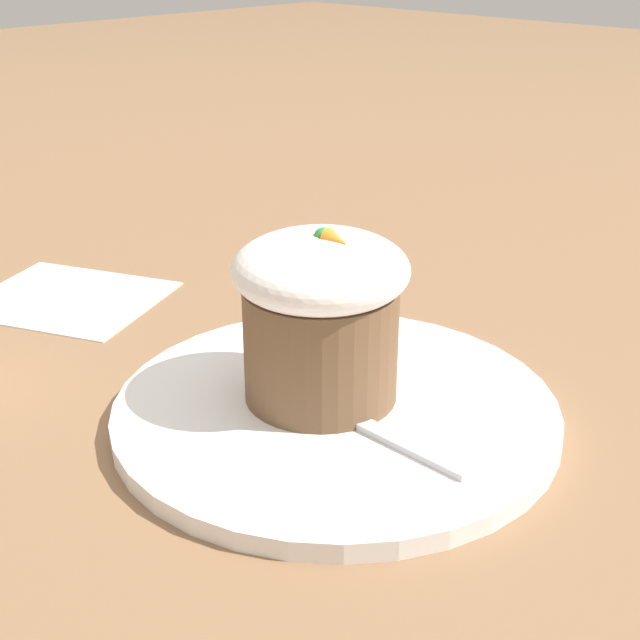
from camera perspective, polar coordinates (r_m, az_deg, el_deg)
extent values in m
plane|color=#846042|center=(0.52, 1.00, -6.35)|extent=(4.00, 4.00, 0.00)
cylinder|color=white|center=(0.52, 1.00, -5.81)|extent=(0.26, 0.26, 0.01)
cylinder|color=brown|center=(0.51, 0.00, -1.49)|extent=(0.09, 0.09, 0.07)
ellipsoid|color=white|center=(0.49, 0.00, 3.26)|extent=(0.10, 0.10, 0.04)
cone|color=orange|center=(0.48, 0.84, 5.12)|extent=(0.01, 0.01, 0.01)
sphere|color=green|center=(0.48, 0.16, 5.33)|extent=(0.01, 0.01, 0.01)
cube|color=silver|center=(0.48, 4.76, -7.63)|extent=(0.10, 0.01, 0.00)
ellipsoid|color=silver|center=(0.52, -0.60, -4.92)|extent=(0.05, 0.04, 0.01)
cube|color=white|center=(0.71, -15.82, 1.38)|extent=(0.17, 0.16, 0.00)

